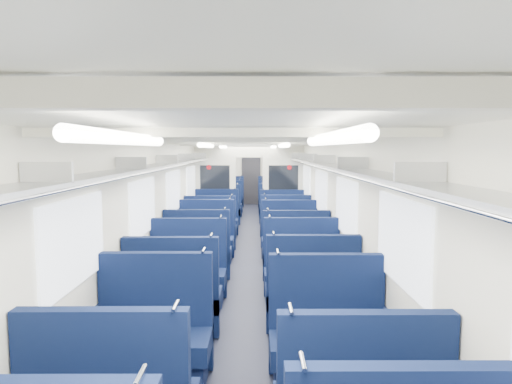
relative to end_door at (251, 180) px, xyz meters
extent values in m
cube|color=black|center=(0.00, -8.94, -1.00)|extent=(2.80, 18.00, 0.01)
cube|color=white|center=(0.00, -8.94, 1.35)|extent=(2.80, 18.00, 0.01)
cube|color=silver|center=(-1.40, -8.94, 0.18)|extent=(0.02, 18.00, 2.35)
cube|color=#101936|center=(-1.39, -8.94, -0.65)|extent=(0.03, 17.90, 0.70)
cube|color=silver|center=(1.40, -8.94, 0.18)|extent=(0.02, 18.00, 2.35)
cube|color=#101936|center=(1.39, -8.94, -0.65)|extent=(0.03, 17.90, 0.70)
cube|color=silver|center=(0.00, 0.06, 0.18)|extent=(2.80, 0.02, 2.35)
cube|color=#B2B5BA|center=(-1.22, -8.94, 0.97)|extent=(0.34, 17.40, 0.04)
cylinder|color=silver|center=(-1.04, -8.94, 0.95)|extent=(0.02, 17.40, 0.02)
cube|color=#B2B5BA|center=(-1.22, -14.94, 1.05)|extent=(0.34, 0.03, 0.14)
cube|color=#B2B5BA|center=(-1.22, -12.94, 1.05)|extent=(0.34, 0.03, 0.14)
cube|color=#B2B5BA|center=(-1.22, -10.94, 1.05)|extent=(0.34, 0.03, 0.14)
cube|color=#B2B5BA|center=(-1.22, -8.94, 1.05)|extent=(0.34, 0.03, 0.14)
cube|color=#B2B5BA|center=(-1.22, -6.94, 1.05)|extent=(0.34, 0.03, 0.14)
cube|color=#B2B5BA|center=(-1.22, -4.94, 1.05)|extent=(0.34, 0.03, 0.14)
cube|color=#B2B5BA|center=(-1.22, -2.94, 1.05)|extent=(0.34, 0.03, 0.14)
cube|color=#B2B5BA|center=(-1.22, -0.94, 1.05)|extent=(0.34, 0.03, 0.14)
cube|color=#B2B5BA|center=(1.22, -8.94, 0.97)|extent=(0.34, 17.40, 0.04)
cylinder|color=silver|center=(1.04, -8.94, 0.95)|extent=(0.02, 17.40, 0.02)
cube|color=#B2B5BA|center=(1.22, -14.94, 1.05)|extent=(0.34, 0.03, 0.14)
cube|color=#B2B5BA|center=(1.22, -12.94, 1.05)|extent=(0.34, 0.03, 0.14)
cube|color=#B2B5BA|center=(1.22, -10.94, 1.05)|extent=(0.34, 0.03, 0.14)
cube|color=#B2B5BA|center=(1.22, -8.94, 1.05)|extent=(0.34, 0.03, 0.14)
cube|color=#B2B5BA|center=(1.22, -6.94, 1.05)|extent=(0.34, 0.03, 0.14)
cube|color=#B2B5BA|center=(1.22, -4.94, 1.05)|extent=(0.34, 0.03, 0.14)
cube|color=#B2B5BA|center=(1.22, -2.94, 1.05)|extent=(0.34, 0.03, 0.14)
cube|color=#B2B5BA|center=(1.22, -0.94, 1.05)|extent=(0.34, 0.03, 0.14)
cube|color=white|center=(-1.38, -14.14, 0.42)|extent=(0.02, 1.30, 0.75)
cube|color=white|center=(-1.38, -11.84, 0.42)|extent=(0.02, 1.30, 0.75)
cube|color=white|center=(-1.38, -9.54, 0.42)|extent=(0.02, 1.30, 0.75)
cube|color=white|center=(-1.38, -7.24, 0.42)|extent=(0.02, 1.30, 0.75)
cube|color=white|center=(-1.38, -4.44, 0.42)|extent=(0.02, 1.30, 0.75)
cube|color=white|center=(-1.38, -2.14, 0.42)|extent=(0.02, 1.30, 0.75)
cube|color=white|center=(1.38, -14.14, 0.42)|extent=(0.02, 1.30, 0.75)
cube|color=white|center=(1.38, -11.84, 0.42)|extent=(0.02, 1.30, 0.75)
cube|color=white|center=(1.38, -9.54, 0.42)|extent=(0.02, 1.30, 0.75)
cube|color=white|center=(1.38, -7.24, 0.42)|extent=(0.02, 1.30, 0.75)
cube|color=white|center=(1.38, -4.44, 0.42)|extent=(0.02, 1.30, 0.75)
cube|color=white|center=(1.38, -2.14, 0.42)|extent=(0.02, 1.30, 0.75)
cube|color=white|center=(0.00, -16.94, 1.31)|extent=(2.70, 0.06, 0.06)
cube|color=white|center=(0.00, -14.94, 1.31)|extent=(2.70, 0.06, 0.06)
cube|color=white|center=(0.00, -12.94, 1.31)|extent=(2.70, 0.06, 0.06)
cube|color=white|center=(0.00, -10.94, 1.31)|extent=(2.70, 0.06, 0.06)
cube|color=white|center=(0.00, -8.94, 1.31)|extent=(2.70, 0.06, 0.06)
cube|color=white|center=(0.00, -6.94, 1.31)|extent=(2.70, 0.06, 0.06)
cube|color=white|center=(0.00, -4.94, 1.31)|extent=(2.70, 0.06, 0.06)
cube|color=white|center=(0.00, -2.94, 1.31)|extent=(2.70, 0.06, 0.06)
cube|color=white|center=(0.00, -0.94, 1.31)|extent=(2.70, 0.06, 0.06)
cylinder|color=white|center=(-0.55, -15.44, 1.26)|extent=(0.07, 1.60, 0.07)
cylinder|color=white|center=(-0.55, -11.44, 1.26)|extent=(0.07, 1.60, 0.07)
cylinder|color=white|center=(-0.55, -7.94, 1.26)|extent=(0.07, 1.60, 0.07)
cylinder|color=white|center=(-0.55, -3.44, 1.26)|extent=(0.07, 1.60, 0.07)
cylinder|color=white|center=(0.55, -15.44, 1.26)|extent=(0.07, 1.60, 0.07)
cylinder|color=white|center=(0.55, -11.44, 1.26)|extent=(0.07, 1.60, 0.07)
cylinder|color=white|center=(0.55, -7.94, 1.26)|extent=(0.07, 1.60, 0.07)
cylinder|color=white|center=(0.55, -3.44, 1.26)|extent=(0.07, 1.60, 0.07)
cube|color=black|center=(0.00, 0.00, 0.00)|extent=(0.75, 0.06, 2.00)
cube|color=white|center=(-0.88, -6.46, 0.18)|extent=(1.05, 0.08, 2.35)
cube|color=black|center=(-0.87, -6.51, 0.40)|extent=(0.76, 0.02, 0.80)
cylinder|color=red|center=(-1.02, -6.52, 0.75)|extent=(0.12, 0.01, 0.12)
cube|color=white|center=(0.88, -6.46, 0.18)|extent=(1.05, 0.08, 2.35)
cube|color=black|center=(0.87, -6.51, 0.40)|extent=(0.76, 0.02, 0.80)
cylinder|color=red|center=(1.02, -6.52, 0.75)|extent=(0.12, 0.01, 0.12)
cube|color=white|center=(0.00, -6.46, 1.17)|extent=(0.70, 0.08, 0.35)
cylinder|color=silver|center=(-0.36, -16.00, 0.22)|extent=(0.02, 0.17, 0.02)
cylinder|color=silver|center=(0.36, -15.87, 0.22)|extent=(0.02, 0.17, 0.02)
cylinder|color=silver|center=(-0.36, -15.13, 0.22)|extent=(0.02, 0.17, 0.02)
cylinder|color=silver|center=(0.36, -15.19, 0.22)|extent=(0.02, 0.17, 0.02)
cube|color=#0D1A41|center=(-0.83, -13.82, -0.62)|extent=(1.11, 0.58, 0.19)
cube|color=#0D1636|center=(-0.83, -13.82, -0.86)|extent=(1.02, 0.46, 0.29)
cube|color=#0D1A41|center=(-0.83, -13.59, -0.39)|extent=(1.11, 0.11, 1.18)
cylinder|color=silver|center=(-0.36, -13.59, 0.22)|extent=(0.02, 0.17, 0.02)
cube|color=#0D1A41|center=(0.83, -13.89, -0.62)|extent=(1.11, 0.58, 0.19)
cube|color=#0D1636|center=(0.83, -13.89, -0.86)|extent=(1.02, 0.46, 0.29)
cube|color=#0D1A41|center=(0.83, -13.65, -0.39)|extent=(1.11, 0.11, 1.18)
cylinder|color=silver|center=(0.36, -13.65, 0.22)|extent=(0.02, 0.17, 0.02)
cube|color=#0D1A41|center=(-0.83, -12.58, -0.62)|extent=(1.11, 0.58, 0.19)
cube|color=#0D1636|center=(-0.83, -12.58, -0.86)|extent=(1.02, 0.46, 0.29)
cube|color=#0D1A41|center=(-0.83, -12.82, -0.39)|extent=(1.11, 0.11, 1.18)
cylinder|color=silver|center=(-0.36, -12.82, 0.22)|extent=(0.02, 0.17, 0.02)
cube|color=#0D1A41|center=(0.83, -12.47, -0.62)|extent=(1.11, 0.58, 0.19)
cube|color=#0D1636|center=(0.83, -12.47, -0.86)|extent=(1.02, 0.46, 0.29)
cube|color=#0D1A41|center=(0.83, -12.71, -0.39)|extent=(1.11, 0.11, 1.18)
cylinder|color=silver|center=(0.36, -12.71, 0.22)|extent=(0.02, 0.17, 0.02)
cube|color=#0D1A41|center=(-0.83, -11.65, -0.62)|extent=(1.11, 0.58, 0.19)
cube|color=#0D1636|center=(-0.83, -11.65, -0.86)|extent=(1.02, 0.46, 0.29)
cube|color=#0D1A41|center=(-0.83, -11.41, -0.39)|extent=(1.11, 0.11, 1.18)
cylinder|color=silver|center=(-0.36, -11.41, 0.22)|extent=(0.02, 0.17, 0.02)
cube|color=#0D1A41|center=(0.83, -11.60, -0.62)|extent=(1.11, 0.58, 0.19)
cube|color=#0D1636|center=(0.83, -11.60, -0.86)|extent=(1.02, 0.46, 0.29)
cube|color=#0D1A41|center=(0.83, -11.37, -0.39)|extent=(1.11, 0.11, 1.18)
cylinder|color=silver|center=(0.36, -11.37, 0.22)|extent=(0.02, 0.17, 0.02)
cube|color=#0D1A41|center=(-0.83, -10.26, -0.62)|extent=(1.11, 0.58, 0.19)
cube|color=#0D1636|center=(-0.83, -10.26, -0.86)|extent=(1.02, 0.46, 0.29)
cube|color=#0D1A41|center=(-0.83, -10.50, -0.39)|extent=(1.11, 0.11, 1.18)
cylinder|color=silver|center=(-0.36, -10.50, 0.22)|extent=(0.02, 0.17, 0.02)
cube|color=#0D1A41|center=(0.83, -10.35, -0.62)|extent=(1.11, 0.58, 0.19)
cube|color=#0D1636|center=(0.83, -10.35, -0.86)|extent=(1.02, 0.46, 0.29)
cube|color=#0D1A41|center=(0.83, -10.58, -0.39)|extent=(1.11, 0.11, 1.18)
cylinder|color=silver|center=(0.36, -10.58, 0.22)|extent=(0.02, 0.17, 0.02)
cube|color=#0D1A41|center=(-0.83, -9.21, -0.62)|extent=(1.11, 0.58, 0.19)
cube|color=#0D1636|center=(-0.83, -9.21, -0.86)|extent=(1.02, 0.46, 0.29)
cube|color=#0D1A41|center=(-0.83, -8.98, -0.39)|extent=(1.11, 0.11, 1.18)
cylinder|color=silver|center=(-0.36, -8.98, 0.22)|extent=(0.02, 0.17, 0.02)
cube|color=#0D1A41|center=(0.83, -9.30, -0.62)|extent=(1.11, 0.58, 0.19)
cube|color=#0D1636|center=(0.83, -9.30, -0.86)|extent=(1.02, 0.46, 0.29)
cube|color=#0D1A41|center=(0.83, -9.06, -0.39)|extent=(1.11, 0.11, 1.18)
cylinder|color=silver|center=(0.36, -9.06, 0.22)|extent=(0.02, 0.17, 0.02)
cube|color=#0D1A41|center=(-0.83, -8.04, -0.62)|extent=(1.11, 0.58, 0.19)
cube|color=#0D1636|center=(-0.83, -8.04, -0.86)|extent=(1.02, 0.46, 0.29)
cube|color=#0D1A41|center=(-0.83, -8.28, -0.39)|extent=(1.11, 0.11, 1.18)
cylinder|color=silver|center=(-0.36, -8.28, 0.22)|extent=(0.02, 0.17, 0.02)
cube|color=#0D1A41|center=(0.83, -7.84, -0.62)|extent=(1.11, 0.58, 0.19)
cube|color=#0D1636|center=(0.83, -7.84, -0.86)|extent=(1.02, 0.46, 0.29)
cube|color=#0D1A41|center=(0.83, -8.07, -0.39)|extent=(1.11, 0.11, 1.18)
cylinder|color=silver|center=(0.36, -8.07, 0.22)|extent=(0.02, 0.17, 0.02)
cube|color=#0D1A41|center=(-0.83, -6.85, -0.62)|extent=(1.11, 0.58, 0.19)
cube|color=#0D1636|center=(-0.83, -6.85, -0.86)|extent=(1.02, 0.46, 0.29)
cube|color=#0D1A41|center=(-0.83, -6.61, -0.39)|extent=(1.11, 0.11, 1.18)
cylinder|color=silver|center=(-0.36, -6.61, 0.22)|extent=(0.02, 0.17, 0.02)
cube|color=#0D1A41|center=(0.83, -7.04, -0.62)|extent=(1.11, 0.58, 0.19)
cube|color=#0D1636|center=(0.83, -7.04, -0.86)|extent=(1.02, 0.46, 0.29)
cube|color=#0D1A41|center=(0.83, -6.81, -0.39)|extent=(1.11, 0.11, 1.18)
cylinder|color=silver|center=(0.36, -6.81, 0.22)|extent=(0.02, 0.17, 0.02)
cube|color=#0D1A41|center=(-0.83, -4.80, -0.62)|extent=(1.11, 0.58, 0.19)
cube|color=#0D1636|center=(-0.83, -4.80, -0.86)|extent=(1.02, 0.46, 0.29)
cube|color=#0D1A41|center=(-0.83, -5.04, -0.39)|extent=(1.11, 0.11, 1.18)
cylinder|color=silver|center=(-0.36, -5.04, 0.22)|extent=(0.02, 0.17, 0.02)
cube|color=#0D1A41|center=(0.83, -4.66, -0.62)|extent=(1.11, 0.58, 0.19)
cube|color=#0D1636|center=(0.83, -4.66, -0.86)|extent=(1.02, 0.46, 0.29)
cube|color=#0D1A41|center=(0.83, -4.89, -0.39)|extent=(1.11, 0.11, 1.18)
cylinder|color=silver|center=(0.36, -4.89, 0.22)|extent=(0.02, 0.17, 0.02)
cube|color=#0D1A41|center=(-0.83, -3.73, -0.62)|extent=(1.11, 0.58, 0.19)
cube|color=#0D1636|center=(-0.83, -3.73, -0.86)|extent=(1.02, 0.46, 0.29)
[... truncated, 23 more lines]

